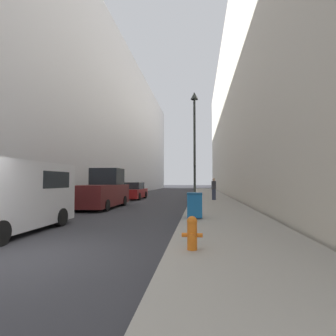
# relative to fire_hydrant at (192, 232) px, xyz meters

# --- Properties ---
(ground_plane) EXTENTS (200.00, 200.00, 0.00)m
(ground_plane) POSITION_rel_fire_hydrant_xyz_m (-3.82, -0.82, -0.51)
(ground_plane) COLOR #333338
(sidewalk_right) EXTENTS (3.58, 60.00, 0.13)m
(sidewalk_right) POSITION_rel_fire_hydrant_xyz_m (1.22, 17.18, -0.45)
(sidewalk_right) COLOR #9E998E
(sidewalk_right) RESTS_ON ground
(building_left_glass) EXTENTS (12.00, 60.00, 17.52)m
(building_left_glass) POSITION_rel_fire_hydrant_xyz_m (-14.15, 25.18, 8.25)
(building_left_glass) COLOR #BCBCC1
(building_left_glass) RESTS_ON ground
(building_right_stone) EXTENTS (12.00, 60.00, 19.73)m
(building_right_stone) POSITION_rel_fire_hydrant_xyz_m (9.11, 25.18, 9.35)
(building_right_stone) COLOR beige
(building_right_stone) RESTS_ON ground
(fire_hydrant) EXTENTS (0.46, 0.34, 0.72)m
(fire_hydrant) POSITION_rel_fire_hydrant_xyz_m (0.00, 0.00, 0.00)
(fire_hydrant) COLOR orange
(fire_hydrant) RESTS_ON sidewalk_right
(trash_bin) EXTENTS (0.61, 0.69, 1.02)m
(trash_bin) POSITION_rel_fire_hydrant_xyz_m (-0.03, 4.92, 0.14)
(trash_bin) COLOR #19609E
(trash_bin) RESTS_ON sidewalk_right
(lamppost) EXTENTS (0.41, 0.41, 6.47)m
(lamppost) POSITION_rel_fire_hydrant_xyz_m (-0.10, 8.74, 3.66)
(lamppost) COLOR #2D332D
(lamppost) RESTS_ON sidewalk_right
(white_van) EXTENTS (1.97, 4.73, 2.23)m
(white_van) POSITION_rel_fire_hydrant_xyz_m (-5.69, 1.83, 0.71)
(white_van) COLOR silver
(white_van) RESTS_ON ground
(pickup_truck) EXTENTS (2.01, 5.27, 2.42)m
(pickup_truck) POSITION_rel_fire_hydrant_xyz_m (-5.69, 9.62, 0.48)
(pickup_truck) COLOR #561919
(pickup_truck) RESTS_ON ground
(parked_sedan_near) EXTENTS (1.91, 4.27, 1.50)m
(parked_sedan_near) POSITION_rel_fire_hydrant_xyz_m (-5.79, 17.28, 0.18)
(parked_sedan_near) COLOR maroon
(parked_sedan_near) RESTS_ON ground
(pedestrian_on_sidewalk) EXTENTS (0.35, 0.23, 1.72)m
(pedestrian_on_sidewalk) POSITION_rel_fire_hydrant_xyz_m (1.29, 15.32, 0.48)
(pedestrian_on_sidewalk) COLOR #2D3347
(pedestrian_on_sidewalk) RESTS_ON sidewalk_right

